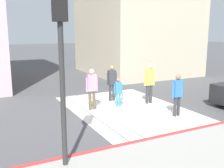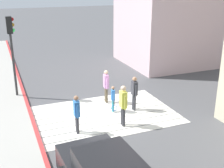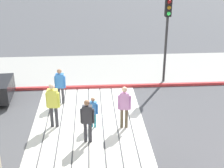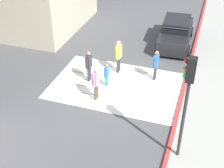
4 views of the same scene
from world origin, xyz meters
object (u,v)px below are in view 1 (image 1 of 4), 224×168
object	(u,v)px
pedestrian_adult_side	(112,81)
pedestrian_child_with_racket	(118,91)
traffic_light_corner	(60,39)
pedestrian_adult_trailing	(149,80)
pedestrian_adult_lead	(177,92)
pedestrian_teen_behind	(92,86)

from	to	relation	value
pedestrian_adult_side	pedestrian_child_with_racket	world-z (taller)	pedestrian_adult_side
traffic_light_corner	pedestrian_adult_trailing	size ratio (longest dim) A/B	2.34
traffic_light_corner	pedestrian_child_with_racket	distance (m)	5.90
pedestrian_adult_lead	pedestrian_child_with_racket	world-z (taller)	pedestrian_adult_lead
pedestrian_child_with_racket	pedestrian_adult_side	bearing A→B (deg)	-11.13
pedestrian_adult_lead	pedestrian_teen_behind	world-z (taller)	pedestrian_teen_behind
traffic_light_corner	pedestrian_teen_behind	size ratio (longest dim) A/B	2.48
traffic_light_corner	pedestrian_adult_side	bearing A→B (deg)	-37.09
pedestrian_teen_behind	pedestrian_child_with_racket	size ratio (longest dim) A/B	1.35
traffic_light_corner	pedestrian_adult_trailing	bearing A→B (deg)	-52.60
traffic_light_corner	pedestrian_adult_trailing	distance (m)	6.72
pedestrian_teen_behind	pedestrian_child_with_racket	distance (m)	1.22
pedestrian_child_with_racket	traffic_light_corner	bearing A→B (deg)	138.16
pedestrian_adult_trailing	pedestrian_child_with_racket	size ratio (longest dim) A/B	1.43
pedestrian_adult_trailing	pedestrian_child_with_racket	distance (m)	1.53
pedestrian_adult_side	pedestrian_teen_behind	world-z (taller)	pedestrian_teen_behind
pedestrian_child_with_racket	pedestrian_teen_behind	bearing A→B (deg)	85.00
pedestrian_adult_trailing	pedestrian_teen_behind	xyz separation A→B (m)	(0.24, 2.66, -0.06)
pedestrian_adult_lead	pedestrian_adult_trailing	size ratio (longest dim) A/B	0.90
pedestrian_adult_trailing	pedestrian_child_with_racket	xyz separation A→B (m)	(0.14, 1.48, -0.34)
pedestrian_adult_trailing	pedestrian_child_with_racket	bearing A→B (deg)	84.57
pedestrian_adult_trailing	pedestrian_adult_side	size ratio (longest dim) A/B	1.09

